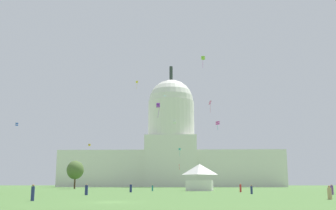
{
  "coord_description": "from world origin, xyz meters",
  "views": [
    {
      "loc": [
        6.69,
        -36.93,
        1.64
      ],
      "look_at": [
        1.95,
        79.51,
        24.79
      ],
      "focal_mm": 42.51,
      "sensor_mm": 36.0,
      "label": 1
    }
  ],
  "objects_px": {
    "person_purple_front_left": "(332,190)",
    "kite_lime_high": "(203,58)",
    "kite_yellow_high": "(137,83)",
    "kite_pink_mid": "(210,104)",
    "person_navy_front_right": "(86,190)",
    "kite_cyan_high": "(165,97)",
    "kite_magenta_mid": "(218,123)",
    "kite_white_mid": "(174,122)",
    "kite_blue_low": "(17,124)",
    "capitol_building": "(171,151)",
    "event_tent": "(200,177)",
    "person_navy_edge_west": "(252,190)",
    "person_teal_aisle_center": "(152,188)",
    "kite_red_low": "(179,166)",
    "kite_turquoise_low": "(180,149)",
    "tree_west_near": "(75,170)",
    "person_red_back_left": "(241,188)",
    "kite_violet_mid": "(158,105)",
    "person_navy_mid_center": "(33,193)",
    "person_tan_back_center": "(330,193)",
    "person_navy_mid_right": "(131,188)"
  },
  "relations": [
    {
      "from": "capitol_building",
      "to": "tree_west_near",
      "type": "distance_m",
      "value": 87.44
    },
    {
      "from": "kite_violet_mid",
      "to": "kite_lime_high",
      "type": "relative_size",
      "value": 0.97
    },
    {
      "from": "person_navy_edge_west",
      "to": "person_teal_aisle_center",
      "type": "bearing_deg",
      "value": 123.5
    },
    {
      "from": "kite_white_mid",
      "to": "kite_pink_mid",
      "type": "bearing_deg",
      "value": -76.67
    },
    {
      "from": "person_navy_mid_center",
      "to": "kite_lime_high",
      "type": "height_order",
      "value": "kite_lime_high"
    },
    {
      "from": "person_navy_front_right",
      "to": "kite_cyan_high",
      "type": "distance_m",
      "value": 119.54
    },
    {
      "from": "kite_cyan_high",
      "to": "person_teal_aisle_center",
      "type": "bearing_deg",
      "value": -99.03
    },
    {
      "from": "kite_red_low",
      "to": "kite_magenta_mid",
      "type": "bearing_deg",
      "value": -116.44
    },
    {
      "from": "kite_red_low",
      "to": "kite_magenta_mid",
      "type": "relative_size",
      "value": 0.83
    },
    {
      "from": "tree_west_near",
      "to": "person_red_back_left",
      "type": "bearing_deg",
      "value": -47.46
    },
    {
      "from": "event_tent",
      "to": "person_navy_front_right",
      "type": "distance_m",
      "value": 42.35
    },
    {
      "from": "capitol_building",
      "to": "kite_magenta_mid",
      "type": "distance_m",
      "value": 84.97
    },
    {
      "from": "tree_west_near",
      "to": "kite_yellow_high",
      "type": "height_order",
      "value": "kite_yellow_high"
    },
    {
      "from": "person_red_back_left",
      "to": "kite_turquoise_low",
      "type": "xyz_separation_m",
      "value": [
        -13.33,
        103.92,
        16.67
      ]
    },
    {
      "from": "kite_yellow_high",
      "to": "kite_pink_mid",
      "type": "relative_size",
      "value": 1.18
    },
    {
      "from": "person_navy_front_right",
      "to": "kite_blue_low",
      "type": "height_order",
      "value": "kite_blue_low"
    },
    {
      "from": "kite_magenta_mid",
      "to": "kite_white_mid",
      "type": "height_order",
      "value": "kite_white_mid"
    },
    {
      "from": "event_tent",
      "to": "kite_red_low",
      "type": "height_order",
      "value": "kite_red_low"
    },
    {
      "from": "person_red_back_left",
      "to": "kite_white_mid",
      "type": "distance_m",
      "value": 72.15
    },
    {
      "from": "person_teal_aisle_center",
      "to": "kite_turquoise_low",
      "type": "relative_size",
      "value": 0.41
    },
    {
      "from": "person_navy_edge_west",
      "to": "kite_white_mid",
      "type": "relative_size",
      "value": 1.13
    },
    {
      "from": "person_teal_aisle_center",
      "to": "kite_lime_high",
      "type": "bearing_deg",
      "value": -20.41
    },
    {
      "from": "kite_pink_mid",
      "to": "kite_turquoise_low",
      "type": "bearing_deg",
      "value": -162.49
    },
    {
      "from": "person_navy_front_right",
      "to": "kite_violet_mid",
      "type": "bearing_deg",
      "value": 148.23
    },
    {
      "from": "kite_blue_low",
      "to": "kite_lime_high",
      "type": "distance_m",
      "value": 75.6
    },
    {
      "from": "kite_red_low",
      "to": "kite_turquoise_low",
      "type": "xyz_separation_m",
      "value": [
        0.2,
        6.28,
        7.79
      ]
    },
    {
      "from": "kite_violet_mid",
      "to": "person_tan_back_center",
      "type": "bearing_deg",
      "value": -81.89
    },
    {
      "from": "person_tan_back_center",
      "to": "kite_blue_low",
      "type": "height_order",
      "value": "kite_blue_low"
    },
    {
      "from": "person_navy_front_right",
      "to": "kite_violet_mid",
      "type": "relative_size",
      "value": 0.36
    },
    {
      "from": "person_navy_edge_west",
      "to": "person_teal_aisle_center",
      "type": "xyz_separation_m",
      "value": [
        -18.39,
        26.84,
        0.0
      ]
    },
    {
      "from": "person_tan_back_center",
      "to": "person_navy_mid_right",
      "type": "height_order",
      "value": "person_navy_mid_right"
    },
    {
      "from": "person_navy_mid_right",
      "to": "kite_violet_mid",
      "type": "height_order",
      "value": "kite_violet_mid"
    },
    {
      "from": "kite_red_low",
      "to": "kite_blue_low",
      "type": "xyz_separation_m",
      "value": [
        -38.19,
        -85.64,
        6.14
      ]
    },
    {
      "from": "kite_violet_mid",
      "to": "person_navy_mid_center",
      "type": "bearing_deg",
      "value": -104.75
    },
    {
      "from": "capitol_building",
      "to": "person_red_back_left",
      "type": "distance_m",
      "value": 135.95
    },
    {
      "from": "person_navy_front_right",
      "to": "person_tan_back_center",
      "type": "bearing_deg",
      "value": 37.7
    },
    {
      "from": "person_navy_mid_center",
      "to": "person_teal_aisle_center",
      "type": "height_order",
      "value": "person_navy_mid_center"
    },
    {
      "from": "person_navy_edge_west",
      "to": "kite_blue_low",
      "type": "distance_m",
      "value": 59.97
    },
    {
      "from": "capitol_building",
      "to": "kite_blue_low",
      "type": "distance_m",
      "value": 126.02
    },
    {
      "from": "kite_lime_high",
      "to": "capitol_building",
      "type": "bearing_deg",
      "value": -120.0
    },
    {
      "from": "kite_lime_high",
      "to": "tree_west_near",
      "type": "bearing_deg",
      "value": -29.97
    },
    {
      "from": "person_navy_edge_west",
      "to": "kite_magenta_mid",
      "type": "distance_m",
      "value": 68.61
    },
    {
      "from": "person_navy_edge_west",
      "to": "kite_yellow_high",
      "type": "bearing_deg",
      "value": 106.81
    },
    {
      "from": "tree_west_near",
      "to": "kite_cyan_high",
      "type": "bearing_deg",
      "value": 53.67
    },
    {
      "from": "person_red_back_left",
      "to": "person_navy_mid_center",
      "type": "height_order",
      "value": "person_red_back_left"
    },
    {
      "from": "person_navy_mid_right",
      "to": "person_navy_edge_west",
      "type": "distance_m",
      "value": 24.94
    },
    {
      "from": "person_navy_edge_west",
      "to": "person_red_back_left",
      "type": "relative_size",
      "value": 0.86
    },
    {
      "from": "kite_white_mid",
      "to": "kite_cyan_high",
      "type": "distance_m",
      "value": 28.95
    },
    {
      "from": "event_tent",
      "to": "kite_red_low",
      "type": "distance_m",
      "value": 82.06
    },
    {
      "from": "person_purple_front_left",
      "to": "kite_lime_high",
      "type": "bearing_deg",
      "value": 164.64
    }
  ]
}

